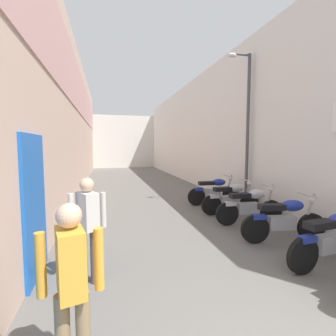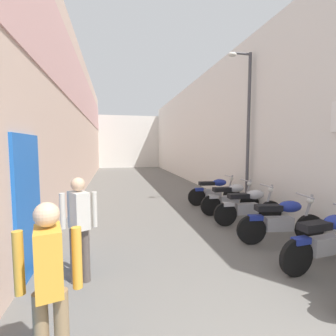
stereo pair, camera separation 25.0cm
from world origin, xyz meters
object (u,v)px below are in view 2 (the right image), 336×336
Objects in this scene: motorcycle_fifth at (231,198)px; pedestrian_mid_alley at (79,222)px; pedestrian_by_doorway at (49,281)px; motorcycle_third at (281,220)px; motorcycle_fourth at (249,206)px; motorcycle_sixth at (215,191)px; motorcycle_second at (327,240)px; street_lamp at (246,120)px.

pedestrian_mid_alley reaches higher than motorcycle_fifth.
pedestrian_mid_alley is (0.02, 1.62, 0.00)m from pedestrian_by_doorway.
pedestrian_mid_alley is at bearing -170.51° from motorcycle_third.
pedestrian_mid_alley reaches higher than motorcycle_third.
motorcycle_sixth is (-0.00, 2.20, 0.00)m from motorcycle_fourth.
pedestrian_by_doorway is (-3.90, -2.27, 0.42)m from motorcycle_third.
pedestrian_by_doorway is at bearing -90.78° from pedestrian_mid_alley.
motorcycle_second is at bearing -7.01° from pedestrian_mid_alley.
pedestrian_by_doorway is 1.62m from pedestrian_mid_alley.
motorcycle_sixth is 0.38× the size of street_lamp.
pedestrian_mid_alley is 0.32× the size of street_lamp.
motorcycle_third is 1.17× the size of pedestrian_mid_alley.
pedestrian_mid_alley reaches higher than motorcycle_fourth.
motorcycle_fifth is (0.00, 1.00, 0.00)m from motorcycle_fourth.
motorcycle_fifth is 2.49m from street_lamp.
motorcycle_fourth and motorcycle_sixth have the same top height.
motorcycle_sixth is (0.00, 4.59, 0.00)m from motorcycle_second.
motorcycle_fifth is at bearing 49.34° from pedestrian_by_doorway.
motorcycle_second is 0.38× the size of street_lamp.
pedestrian_mid_alley is at bearing 89.22° from pedestrian_by_doorway.
street_lamp is at bearing 79.72° from motorcycle_second.
motorcycle_third is 0.99× the size of motorcycle_sixth.
pedestrian_by_doorway is (-3.90, -3.54, 0.42)m from motorcycle_fourth.
motorcycle_third is at bearing -90.00° from motorcycle_fourth.
motorcycle_sixth is (-0.00, 1.20, 0.00)m from motorcycle_fifth.
motorcycle_fifth is 1.18× the size of pedestrian_mid_alley.
motorcycle_third is at bearing -90.00° from motorcycle_fifth.
pedestrian_mid_alley is at bearing -153.66° from motorcycle_fourth.
pedestrian_mid_alley is at bearing -143.44° from street_lamp.
motorcycle_third is 1.27m from motorcycle_fourth.
motorcycle_second is at bearing -90.00° from motorcycle_third.
motorcycle_second is 1.18× the size of pedestrian_by_doorway.
street_lamp reaches higher than pedestrian_mid_alley.
motorcycle_third and motorcycle_sixth have the same top height.
motorcycle_fifth is at bearing 90.00° from motorcycle_second.
motorcycle_second and motorcycle_fifth have the same top height.
motorcycle_third is 3.96m from pedestrian_mid_alley.
motorcycle_sixth is 2.55m from street_lamp.
motorcycle_fifth is 6.00m from pedestrian_by_doorway.
motorcycle_second is at bearing 16.39° from pedestrian_by_doorway.
street_lamp reaches higher than motorcycle_fifth.
motorcycle_second is at bearing -90.00° from motorcycle_fourth.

